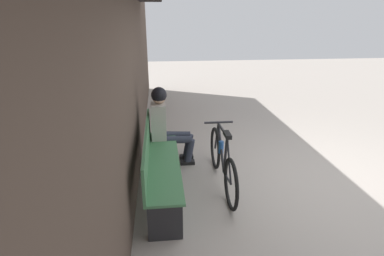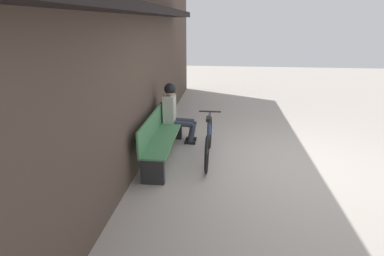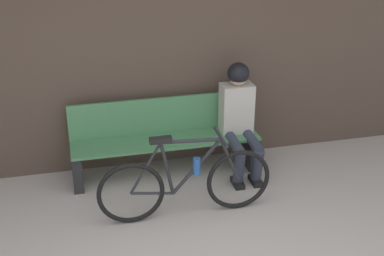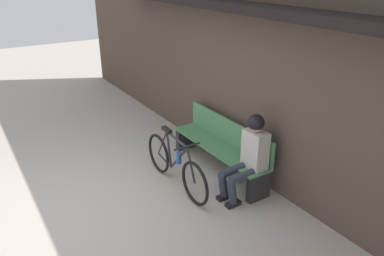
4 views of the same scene
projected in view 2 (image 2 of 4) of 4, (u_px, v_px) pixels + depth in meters
ground_plane at (285, 164)px, 5.19m from camera, size 24.00×24.00×0.00m
storefront_wall at (138, 65)px, 4.88m from camera, size 12.00×0.56×3.20m
park_bench_near at (161, 137)px, 5.33m from camera, size 1.98×0.42×0.83m
bicycle at (209, 140)px, 5.30m from camera, size 1.66×0.40×0.85m
person_seated at (174, 109)px, 5.96m from camera, size 0.34×0.65×1.21m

